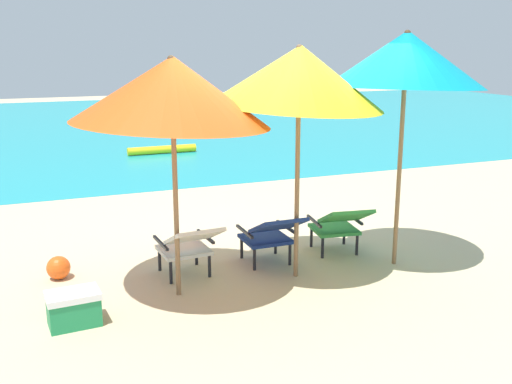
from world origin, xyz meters
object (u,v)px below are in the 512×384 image
object	(u,v)px
beach_umbrella_right	(406,60)
cooler_box	(74,308)
swim_buoy	(162,150)
lounge_chair_center	(271,233)
lounge_chair_right	(340,224)
beach_ball	(58,268)
lounge_chair_left	(189,244)
beach_umbrella_center	(299,76)
beach_umbrella_left	(172,90)

from	to	relation	value
beach_umbrella_right	cooler_box	bearing A→B (deg)	-176.13
swim_buoy	lounge_chair_center	distance (m)	7.63
cooler_box	lounge_chair_right	bearing A→B (deg)	12.90
beach_ball	cooler_box	world-z (taller)	cooler_box
lounge_chair_left	beach_umbrella_right	size ratio (longest dim) A/B	0.34
lounge_chair_center	beach_umbrella_center	world-z (taller)	beach_umbrella_center
lounge_chair_left	lounge_chair_center	size ratio (longest dim) A/B	1.03
lounge_chair_right	beach_umbrella_center	bearing A→B (deg)	-152.38
swim_buoy	beach_umbrella_left	distance (m)	8.39
swim_buoy	beach_umbrella_center	bearing A→B (deg)	-92.51
swim_buoy	lounge_chair_center	world-z (taller)	lounge_chair_center
swim_buoy	beach_umbrella_left	world-z (taller)	beach_umbrella_left
beach_ball	cooler_box	distance (m)	1.20
beach_umbrella_center	lounge_chair_center	bearing A→B (deg)	110.86
swim_buoy	beach_ball	distance (m)	7.61
beach_umbrella_right	cooler_box	distance (m)	4.22
beach_umbrella_right	beach_ball	world-z (taller)	beach_umbrella_right
beach_umbrella_left	beach_ball	size ratio (longest dim) A/B	9.54
lounge_chair_right	lounge_chair_center	bearing A→B (deg)	-177.77
beach_umbrella_left	beach_umbrella_center	distance (m)	1.33
swim_buoy	cooler_box	size ratio (longest dim) A/B	3.26
beach_umbrella_center	cooler_box	bearing A→B (deg)	-172.33
beach_ball	beach_umbrella_left	bearing A→B (deg)	-38.97
lounge_chair_right	beach_umbrella_right	xyz separation A→B (m)	(0.47, -0.48, 1.92)
beach_umbrella_left	beach_ball	world-z (taller)	beach_umbrella_left
beach_umbrella_center	cooler_box	distance (m)	3.14
beach_umbrella_left	lounge_chair_left	bearing A→B (deg)	59.12
lounge_chair_left	beach_ball	distance (m)	1.45
lounge_chair_right	cooler_box	distance (m)	3.24
beach_umbrella_left	swim_buoy	bearing A→B (deg)	78.13
beach_umbrella_right	beach_ball	bearing A→B (deg)	165.37
swim_buoy	lounge_chair_left	distance (m)	7.77
lounge_chair_left	beach_umbrella_right	bearing A→B (deg)	-10.15
lounge_chair_left	beach_umbrella_center	size ratio (longest dim) A/B	0.36
lounge_chair_left	lounge_chair_center	xyz separation A→B (m)	(0.98, 0.02, 0.00)
lounge_chair_center	lounge_chair_right	size ratio (longest dim) A/B	0.93
beach_umbrella_left	beach_ball	xyz separation A→B (m)	(-1.11, 0.90, -1.94)
beach_umbrella_center	beach_umbrella_left	bearing A→B (deg)	-179.43
beach_umbrella_left	beach_umbrella_right	bearing A→B (deg)	-1.41
beach_umbrella_left	beach_ball	distance (m)	2.41
lounge_chair_left	lounge_chair_right	distance (m)	1.88
swim_buoy	beach_umbrella_left	bearing A→B (deg)	-101.87
beach_umbrella_center	beach_ball	distance (m)	3.30
swim_buoy	beach_umbrella_right	size ratio (longest dim) A/B	0.60
lounge_chair_right	beach_ball	bearing A→B (deg)	171.43
beach_umbrella_center	cooler_box	size ratio (longest dim) A/B	5.17
lounge_chair_center	beach_umbrella_left	size ratio (longest dim) A/B	0.36
lounge_chair_right	beach_umbrella_center	distance (m)	1.97
lounge_chair_center	beach_umbrella_center	distance (m)	1.81
lounge_chair_center	cooler_box	xyz separation A→B (m)	(-2.24, -0.69, -0.24)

